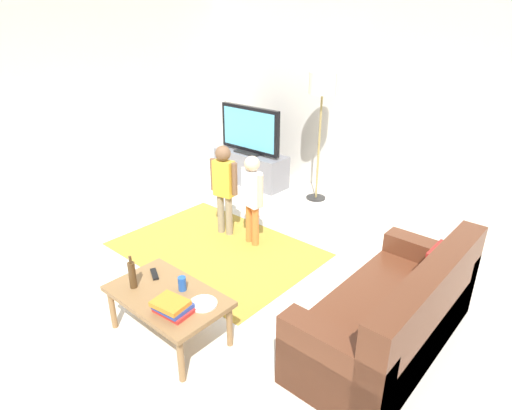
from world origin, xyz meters
The scene contains 16 objects.
ground centered at (0.00, 0.00, 0.00)m, with size 7.80×7.80×0.00m, color beige.
wall_back centered at (0.00, 3.00, 1.35)m, with size 6.00×0.12×2.70m, color silver.
wall_left centered at (-3.00, 0.00, 1.35)m, with size 0.12×6.00×2.70m, color silver.
area_rug centered at (-0.48, 0.46, 0.00)m, with size 2.20×1.60×0.01m, color #B28C33.
tv_stand centered at (-1.60, 2.30, 0.24)m, with size 1.20×0.44×0.50m.
tv centered at (-1.60, 2.28, 0.85)m, with size 1.10×0.28×0.71m.
couch centered at (1.74, 0.29, 0.29)m, with size 0.80×1.80×0.86m.
floor_lamp centered at (-0.47, 2.45, 1.54)m, with size 0.36×0.36×1.78m.
child_near_tv centered at (-0.69, 0.81, 0.67)m, with size 0.37×0.18×1.11m.
child_center centered at (-0.27, 0.84, 0.64)m, with size 0.35×0.17×1.07m.
coffee_table centered at (0.28, -0.80, 0.37)m, with size 1.00×0.60×0.42m.
book_stack centered at (0.50, -0.91, 0.47)m, with size 0.29×0.25×0.10m.
bottle centered at (0.00, -0.92, 0.54)m, with size 0.06×0.06×0.29m.
tv_remote centered at (-0.02, -0.70, 0.43)m, with size 0.17×0.05×0.02m, color black.
soda_can centered at (0.33, -0.68, 0.48)m, with size 0.07×0.07×0.12m, color #2659B2.
plate centered at (0.60, -0.70, 0.43)m, with size 0.22×0.22×0.02m.
Camera 1 is at (2.72, -2.49, 2.49)m, focal length 30.44 mm.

